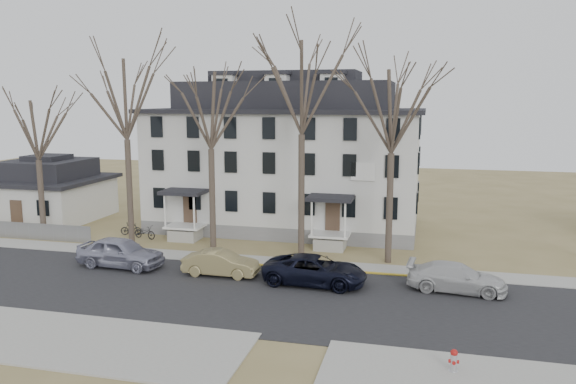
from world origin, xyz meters
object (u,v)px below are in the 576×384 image
(tree_center, at_px, (302,81))
(car_white, at_px, (457,278))
(tree_mid_left, at_px, (210,105))
(fire_hydrant, at_px, (454,361))
(small_house, at_px, (50,192))
(tree_far_left, at_px, (125,93))
(bicycle_left, at_px, (145,233))
(car_navy, at_px, (315,271))
(tree_mid_right, at_px, (393,105))
(bicycle_right, at_px, (131,229))
(car_silver, at_px, (121,253))
(tree_bungalow, at_px, (36,126))
(boarding_house, at_px, (286,159))
(car_tan, at_px, (221,264))

(tree_center, distance_m, car_white, 14.68)
(tree_mid_left, height_order, fire_hydrant, tree_mid_left)
(small_house, bearing_deg, tree_far_left, -29.39)
(bicycle_left, bearing_deg, tree_far_left, -169.06)
(small_house, bearing_deg, tree_center, -15.08)
(car_white, height_order, fire_hydrant, car_white)
(car_navy, bearing_deg, car_white, -82.24)
(car_white, bearing_deg, car_navy, 99.86)
(tree_mid_right, height_order, fire_hydrant, tree_mid_right)
(tree_center, bearing_deg, bicycle_right, 169.77)
(tree_far_left, height_order, car_silver, tree_far_left)
(tree_bungalow, bearing_deg, boarding_house, 27.01)
(car_silver, xyz_separation_m, car_navy, (11.90, -0.34, -0.12))
(tree_bungalow, distance_m, bicycle_right, 9.78)
(tree_center, height_order, tree_bungalow, tree_center)
(tree_center, bearing_deg, tree_far_left, 180.00)
(small_house, distance_m, tree_far_left, 15.00)
(boarding_house, height_order, car_navy, boarding_house)
(car_tan, bearing_deg, tree_bungalow, 71.63)
(boarding_house, distance_m, car_white, 18.35)
(tree_center, relative_size, car_tan, 3.40)
(bicycle_right, relative_size, fire_hydrant, 1.71)
(car_tan, xyz_separation_m, fire_hydrant, (12.37, -8.81, -0.25))
(boarding_house, height_order, fire_hydrant, boarding_house)
(tree_far_left, height_order, car_white, tree_far_left)
(bicycle_right, distance_m, fire_hydrant, 27.55)
(car_silver, height_order, car_white, car_silver)
(car_silver, distance_m, car_white, 19.30)
(tree_mid_left, height_order, car_white, tree_mid_left)
(tree_center, xyz_separation_m, tree_bungalow, (-19.00, 0.00, -2.97))
(car_tan, bearing_deg, car_navy, -92.59)
(car_tan, relative_size, fire_hydrant, 4.71)
(tree_bungalow, distance_m, fire_hydrant, 32.00)
(car_navy, xyz_separation_m, car_white, (7.40, 0.65, -0.04))
(tree_mid_left, bearing_deg, tree_mid_right, 0.00)
(tree_far_left, relative_size, tree_mid_right, 1.08)
(boarding_house, relative_size, car_white, 4.12)
(tree_mid_left, bearing_deg, car_navy, -33.58)
(tree_mid_left, height_order, bicycle_right, tree_mid_left)
(car_navy, height_order, bicycle_right, car_navy)
(car_white, height_order, bicycle_right, car_white)
(tree_center, distance_m, bicycle_right, 17.28)
(car_navy, bearing_deg, tree_center, 22.90)
(fire_hydrant, bearing_deg, car_silver, 154.56)
(tree_center, xyz_separation_m, tree_mid_right, (5.50, 0.00, -1.48))
(tree_center, distance_m, car_tan, 12.07)
(tree_far_left, bearing_deg, car_tan, -30.89)
(tree_mid_right, relative_size, car_tan, 2.95)
(boarding_house, distance_m, bicycle_left, 12.05)
(tree_bungalow, height_order, bicycle_right, tree_bungalow)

